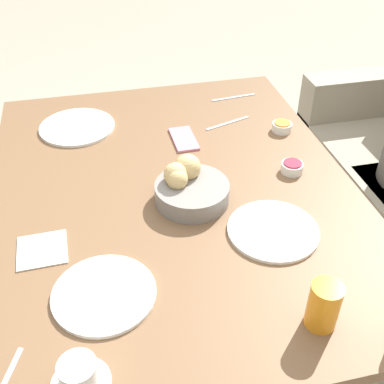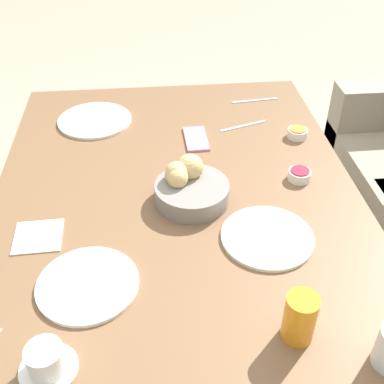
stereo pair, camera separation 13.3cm
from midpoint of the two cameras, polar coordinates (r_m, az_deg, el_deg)
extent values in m
plane|color=#A89E89|center=(1.94, 0.64, -17.09)|extent=(10.00, 10.00, 0.00)
cube|color=brown|center=(1.41, 0.85, -0.01)|extent=(1.34, 1.05, 0.03)
cube|color=brown|center=(2.15, -13.77, 1.55)|extent=(0.06, 0.06, 0.70)
cube|color=brown|center=(2.21, 11.25, 3.01)|extent=(0.06, 0.06, 0.70)
cylinder|color=gray|center=(1.33, 2.86, -0.20)|extent=(0.21, 0.21, 0.05)
sphere|color=#DBB775|center=(1.35, 2.58, 2.88)|extent=(0.08, 0.08, 0.08)
sphere|color=#DBB775|center=(1.36, 2.81, 2.91)|extent=(0.06, 0.06, 0.06)
sphere|color=#DBB775|center=(1.32, 1.03, 2.10)|extent=(0.07, 0.07, 0.07)
sphere|color=#DBB775|center=(1.31, 1.34, 1.56)|extent=(0.06, 0.06, 0.06)
cylinder|color=white|center=(1.74, -9.30, 8.33)|extent=(0.26, 0.26, 0.01)
cylinder|color=white|center=(1.13, -8.94, -10.92)|extent=(0.24, 0.24, 0.01)
cylinder|color=white|center=(1.26, 11.95, -5.38)|extent=(0.24, 0.24, 0.01)
cylinder|color=orange|center=(1.04, 16.41, -14.29)|extent=(0.07, 0.07, 0.11)
cylinder|color=white|center=(1.02, -12.85, -19.95)|extent=(0.12, 0.12, 0.01)
cylinder|color=white|center=(0.99, -13.12, -18.94)|extent=(0.07, 0.07, 0.06)
cylinder|color=white|center=(1.47, 15.18, 1.81)|extent=(0.07, 0.07, 0.03)
cylinder|color=#A3192D|center=(1.46, 15.28, 2.33)|extent=(0.06, 0.06, 0.00)
cylinder|color=white|center=(1.68, 14.65, 6.67)|extent=(0.07, 0.07, 0.03)
cylinder|color=#C67F28|center=(1.67, 14.73, 7.16)|extent=(0.06, 0.06, 0.00)
cube|color=#B7B7BC|center=(1.71, 8.37, 7.69)|extent=(0.07, 0.17, 0.00)
cube|color=#B7B7BC|center=(1.89, 9.48, 10.60)|extent=(0.03, 0.18, 0.00)
cube|color=silver|center=(1.28, -14.96, -5.25)|extent=(0.13, 0.13, 0.00)
cube|color=pink|center=(1.62, 2.87, 6.25)|extent=(0.15, 0.08, 0.01)
camera|label=1|loc=(0.07, -87.14, 2.22)|focal=45.00mm
camera|label=2|loc=(0.07, 92.86, -2.22)|focal=45.00mm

